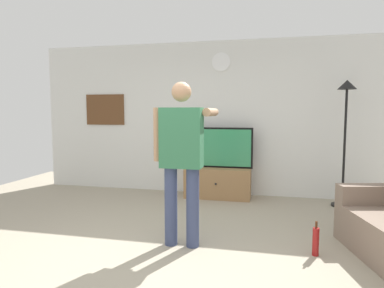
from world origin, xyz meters
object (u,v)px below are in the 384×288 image
Objects in this scene: floor_lamp at (346,117)px; television at (218,148)px; beverage_bottle at (316,241)px; framed_picture at (105,110)px; wall_clock at (221,62)px; person_standing_nearer_lamp at (182,153)px; tv_stand at (218,183)px.

television is at bearing 175.39° from floor_lamp.
television reaches higher than beverage_bottle.
floor_lamp reaches higher than television.
framed_picture is 2.14× the size of beverage_bottle.
television is 1.49m from wall_clock.
person_standing_nearer_lamp is at bearing -91.85° from wall_clock.
framed_picture is at bearing 172.42° from tv_stand.
framed_picture reaches higher than beverage_bottle.
floor_lamp is 1.09× the size of person_standing_nearer_lamp.
person_standing_nearer_lamp is at bearing -178.55° from beverage_bottle.
wall_clock reaches higher than television.
wall_clock reaches higher than framed_picture.
tv_stand is at bearing -90.00° from television.
television is at bearing 90.00° from tv_stand.
framed_picture reaches higher than television.
wall_clock reaches higher than beverage_bottle.
wall_clock is 0.42× the size of framed_picture.
beverage_bottle is (1.32, -2.40, -2.18)m from wall_clock.
framed_picture is 0.39× the size of floor_lamp.
tv_stand is 2.56m from framed_picture.
framed_picture is (-2.22, 0.25, 0.65)m from television.
tv_stand is 2.28m from person_standing_nearer_lamp.
wall_clock is at bearing 88.15° from person_standing_nearer_lamp.
framed_picture is 4.49m from beverage_bottle.
framed_picture is 3.28m from person_standing_nearer_lamp.
person_standing_nearer_lamp is (2.14, -2.44, -0.49)m from framed_picture.
television is at bearing -90.00° from wall_clock.
person_standing_nearer_lamp is at bearing -92.06° from television.
wall_clock is (0.00, 0.24, 1.47)m from television.
tv_stand is 2.09m from wall_clock.
floor_lamp is at bearing 44.81° from person_standing_nearer_lamp.
beverage_bottle is at bearing -58.02° from tv_stand.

